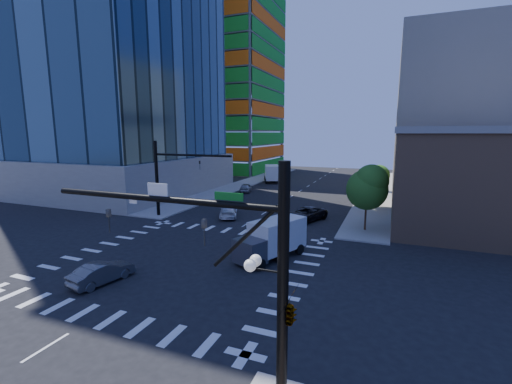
% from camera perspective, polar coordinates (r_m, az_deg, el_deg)
% --- Properties ---
extents(ground, '(160.00, 160.00, 0.00)m').
position_cam_1_polar(ground, '(28.27, -11.47, -11.18)').
color(ground, black).
rests_on(ground, ground).
extents(road_markings, '(20.00, 20.00, 0.01)m').
position_cam_1_polar(road_markings, '(28.27, -11.47, -11.17)').
color(road_markings, silver).
rests_on(road_markings, ground).
extents(sidewalk_ne, '(5.00, 60.00, 0.15)m').
position_cam_1_polar(sidewalk_ne, '(62.81, 19.44, 0.10)').
color(sidewalk_ne, gray).
rests_on(sidewalk_ne, ground).
extents(sidewalk_nw, '(5.00, 60.00, 0.15)m').
position_cam_1_polar(sidewalk_nw, '(68.41, -1.95, 1.41)').
color(sidewalk_nw, gray).
rests_on(sidewalk_nw, ground).
extents(construction_building, '(25.16, 34.50, 70.60)m').
position_cam_1_polar(construction_building, '(95.01, -5.14, 18.57)').
color(construction_building, slate).
rests_on(construction_building, ground).
extents(commercial_building, '(20.50, 22.50, 10.60)m').
position_cam_1_polar(commercial_building, '(45.42, 34.72, 2.09)').
color(commercial_building, '#8B6B51').
rests_on(commercial_building, ground).
extents(bg_building_ne, '(24.00, 30.00, 28.00)m').
position_cam_1_polar(bg_building_ne, '(78.06, 31.44, 11.30)').
color(bg_building_ne, slate).
rests_on(bg_building_ne, ground).
extents(signal_mast_se, '(10.51, 2.48, 9.00)m').
position_cam_1_polar(signal_mast_se, '(12.32, 0.37, -14.21)').
color(signal_mast_se, black).
rests_on(signal_mast_se, sidewalk_se).
extents(signal_mast_nw, '(10.20, 0.40, 9.00)m').
position_cam_1_polar(signal_mast_nw, '(41.85, -14.62, 3.25)').
color(signal_mast_nw, black).
rests_on(signal_mast_nw, sidewalk_nw).
extents(tree_south, '(4.16, 4.16, 6.82)m').
position_cam_1_polar(tree_south, '(36.34, 18.23, 0.85)').
color(tree_south, '#382316').
rests_on(tree_south, sidewalk_ne).
extents(tree_north, '(3.54, 3.52, 5.78)m').
position_cam_1_polar(tree_north, '(48.30, 19.46, 2.04)').
color(tree_north, '#382316').
rests_on(tree_north, sidewalk_ne).
extents(no_parking_sign, '(0.30, 0.06, 2.20)m').
position_cam_1_polar(no_parking_sign, '(16.09, 4.23, -22.70)').
color(no_parking_sign, black).
rests_on(no_parking_sign, ground).
extents(car_nb_far, '(4.59, 6.26, 1.58)m').
position_cam_1_polar(car_nb_far, '(40.02, 8.38, -3.66)').
color(car_nb_far, black).
rests_on(car_nb_far, ground).
extents(car_sb_near, '(3.79, 5.31, 1.43)m').
position_cam_1_polar(car_sb_near, '(41.47, -4.60, -3.22)').
color(car_sb_near, white).
rests_on(car_sb_near, ground).
extents(car_sb_mid, '(2.78, 4.69, 1.50)m').
position_cam_1_polar(car_sb_mid, '(59.06, -1.69, 0.74)').
color(car_sb_mid, '#9B9DA2').
rests_on(car_sb_mid, ground).
extents(car_sb_cross, '(2.31, 4.55, 1.43)m').
position_cam_1_polar(car_sb_cross, '(25.93, -24.25, -12.14)').
color(car_sb_cross, '#4F5054').
rests_on(car_sb_cross, ground).
extents(box_truck_near, '(4.59, 6.42, 3.10)m').
position_cam_1_polar(box_truck_near, '(27.71, 2.28, -8.41)').
color(box_truck_near, black).
rests_on(box_truck_near, ground).
extents(box_truck_far, '(5.21, 7.28, 3.52)m').
position_cam_1_polar(box_truck_far, '(71.42, 2.62, 2.96)').
color(box_truck_far, black).
rests_on(box_truck_far, ground).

